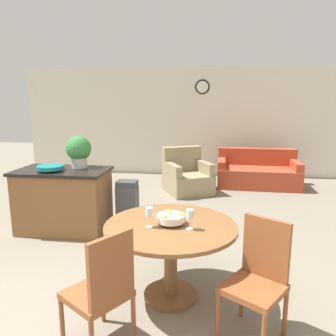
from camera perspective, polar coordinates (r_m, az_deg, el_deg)
The scene contains 13 objects.
wall_back at distance 8.42m, azimuth 1.85°, elevation 8.02°, with size 8.00×0.09×2.70m.
dining_table at distance 3.14m, azimuth 0.48°, elevation -12.62°, with size 1.24×1.24×0.74m.
dining_chair_near_left at distance 2.60m, azimuth -11.30°, elevation -19.72°, with size 0.58×0.58×0.95m.
dining_chair_near_right at distance 2.81m, azimuth 15.47°, elevation -17.44°, with size 0.58×0.58×0.95m.
fruit_bowl at distance 3.05m, azimuth 0.50°, elevation -8.67°, with size 0.26×0.26×0.12m.
wine_glass_left at distance 2.97m, azimuth -3.32°, elevation -7.79°, with size 0.07×0.07×0.18m.
wine_glass_right at distance 2.92m, azimuth 3.85°, elevation -8.13°, with size 0.07×0.07×0.18m.
kitchen_island at distance 4.99m, azimuth -17.68°, elevation -5.35°, with size 1.30×0.76×0.91m.
teal_bowl at distance 4.83m, azimuth -19.81°, elevation 0.07°, with size 0.37×0.37×0.08m.
potted_plant at distance 4.92m, azimuth -15.29°, elevation 3.01°, with size 0.36×0.36×0.47m.
trash_bin at distance 4.93m, azimuth -7.07°, elevation -6.34°, with size 0.30×0.25×0.71m.
couch at distance 7.61m, azimuth 15.30°, elevation -0.90°, with size 1.78×1.01×0.80m.
armchair at distance 6.84m, azimuth 3.30°, elevation -1.65°, with size 1.16×1.19×0.92m.
Camera 1 is at (0.88, -2.08, 1.85)m, focal length 35.00 mm.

